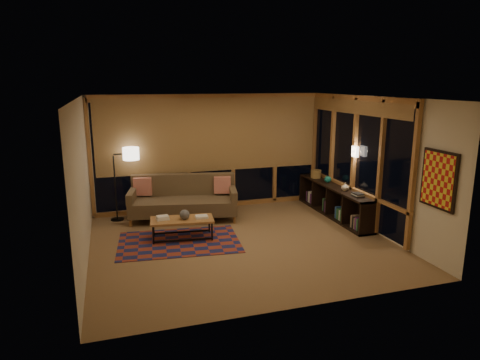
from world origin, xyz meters
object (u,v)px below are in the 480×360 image
object	(u,v)px
coffee_table	(182,229)
bookshelf	(334,201)
sofa	(183,199)
floor_lamp	(115,184)

from	to	relation	value
coffee_table	bookshelf	distance (m)	3.55
sofa	bookshelf	bearing A→B (deg)	-0.73
floor_lamp	bookshelf	world-z (taller)	floor_lamp
sofa	floor_lamp	world-z (taller)	floor_lamp
sofa	coffee_table	world-z (taller)	sofa
floor_lamp	bookshelf	size ratio (longest dim) A/B	0.58
sofa	coffee_table	distance (m)	1.22
coffee_table	floor_lamp	bearing A→B (deg)	133.43
sofa	coffee_table	bearing A→B (deg)	-89.28
floor_lamp	sofa	bearing A→B (deg)	-16.13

